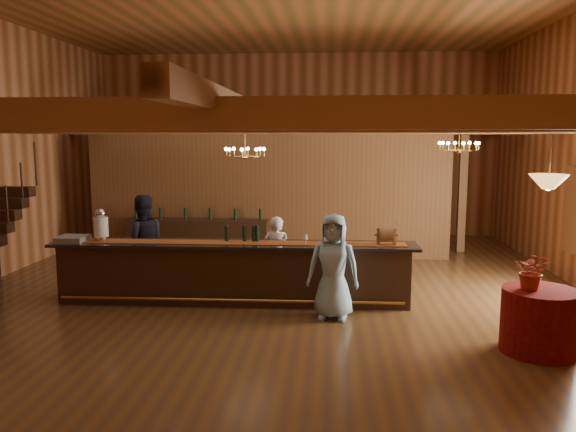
# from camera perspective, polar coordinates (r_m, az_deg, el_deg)

# --- Properties ---
(floor) EXTENTS (14.00, 14.00, 0.00)m
(floor) POSITION_cam_1_polar(r_m,az_deg,el_deg) (10.83, -1.50, -8.03)
(floor) COLOR brown
(floor) RESTS_ON ground
(wall_back) EXTENTS (12.00, 0.10, 5.50)m
(wall_back) POSITION_cam_1_polar(r_m,az_deg,el_deg) (17.39, 0.82, 7.22)
(wall_back) COLOR #BC774A
(wall_back) RESTS_ON floor
(wall_front) EXTENTS (12.00, 0.10, 5.50)m
(wall_front) POSITION_cam_1_polar(r_m,az_deg,el_deg) (3.53, -13.29, 3.77)
(wall_front) COLOR #BC774A
(wall_front) RESTS_ON floor
(beam_grid) EXTENTS (11.90, 13.90, 0.39)m
(beam_grid) POSITION_cam_1_polar(r_m,az_deg,el_deg) (10.92, -1.29, 9.31)
(beam_grid) COLOR brown
(beam_grid) RESTS_ON wall_left
(support_posts) EXTENTS (9.20, 10.20, 3.20)m
(support_posts) POSITION_cam_1_polar(r_m,az_deg,el_deg) (10.01, -1.83, 0.01)
(support_posts) COLOR brown
(support_posts) RESTS_ON floor
(partition_wall) EXTENTS (9.00, 0.18, 3.10)m
(partition_wall) POSITION_cam_1_polar(r_m,az_deg,el_deg) (14.02, -2.11, 2.11)
(partition_wall) COLOR brown
(partition_wall) RESTS_ON floor
(backroom_boxes) EXTENTS (4.10, 0.60, 1.10)m
(backroom_boxes) POSITION_cam_1_polar(r_m,az_deg,el_deg) (16.11, -0.56, -0.78)
(backroom_boxes) COLOR black
(backroom_boxes) RESTS_ON floor
(tasting_bar) EXTENTS (6.62, 0.94, 1.12)m
(tasting_bar) POSITION_cam_1_polar(r_m,az_deg,el_deg) (10.30, -5.55, -5.70)
(tasting_bar) COLOR black
(tasting_bar) RESTS_ON floor
(beverage_dispenser) EXTENTS (0.26, 0.26, 0.60)m
(beverage_dispenser) POSITION_cam_1_polar(r_m,az_deg,el_deg) (10.85, -18.47, -0.91)
(beverage_dispenser) COLOR silver
(beverage_dispenser) RESTS_ON tasting_bar
(glass_rack_tray) EXTENTS (0.50, 0.50, 0.10)m
(glass_rack_tray) POSITION_cam_1_polar(r_m,az_deg,el_deg) (10.99, -21.05, -2.17)
(glass_rack_tray) COLOR gray
(glass_rack_tray) RESTS_ON tasting_bar
(raffle_drum) EXTENTS (0.34, 0.24, 0.30)m
(raffle_drum) POSITION_cam_1_polar(r_m,az_deg,el_deg) (10.04, 9.97, -1.95)
(raffle_drum) COLOR brown
(raffle_drum) RESTS_ON tasting_bar
(bar_bottle_0) EXTENTS (0.07, 0.07, 0.30)m
(bar_bottle_0) POSITION_cam_1_polar(r_m,az_deg,el_deg) (10.30, -6.25, -1.77)
(bar_bottle_0) COLOR black
(bar_bottle_0) RESTS_ON tasting_bar
(bar_bottle_1) EXTENTS (0.07, 0.07, 0.30)m
(bar_bottle_1) POSITION_cam_1_polar(r_m,az_deg,el_deg) (10.25, -4.46, -1.79)
(bar_bottle_1) COLOR black
(bar_bottle_1) RESTS_ON tasting_bar
(bar_bottle_2) EXTENTS (0.07, 0.07, 0.30)m
(bar_bottle_2) POSITION_cam_1_polar(r_m,az_deg,el_deg) (10.23, -3.49, -1.80)
(bar_bottle_2) COLOR black
(bar_bottle_2) RESTS_ON tasting_bar
(bar_bottle_3) EXTENTS (0.07, 0.07, 0.30)m
(bar_bottle_3) POSITION_cam_1_polar(r_m,az_deg,el_deg) (10.22, -3.17, -1.81)
(bar_bottle_3) COLOR black
(bar_bottle_3) RESTS_ON tasting_bar
(backbar_shelf) EXTENTS (3.53, 0.71, 0.99)m
(backbar_shelf) POSITION_cam_1_polar(r_m,az_deg,el_deg) (14.05, -9.10, -2.33)
(backbar_shelf) COLOR black
(backbar_shelf) RESTS_ON floor
(round_table) EXTENTS (1.04, 1.04, 0.90)m
(round_table) POSITION_cam_1_polar(r_m,az_deg,el_deg) (8.71, 24.17, -9.69)
(round_table) COLOR maroon
(round_table) RESTS_ON floor
(chandelier_left) EXTENTS (0.80, 0.80, 0.66)m
(chandelier_left) POSITION_cam_1_polar(r_m,az_deg,el_deg) (11.37, -4.40, 6.52)
(chandelier_left) COLOR #B28937
(chandelier_left) RESTS_ON beam_grid
(chandelier_right) EXTENTS (0.80, 0.80, 0.54)m
(chandelier_right) POSITION_cam_1_polar(r_m,az_deg,el_deg) (11.87, 16.97, 6.83)
(chandelier_right) COLOR #B28937
(chandelier_right) RESTS_ON beam_grid
(pendant_lamp) EXTENTS (0.52, 0.52, 0.90)m
(pendant_lamp) POSITION_cam_1_polar(r_m,az_deg,el_deg) (8.35, 24.94, 3.20)
(pendant_lamp) COLOR #B28937
(pendant_lamp) RESTS_ON beam_grid
(bartender) EXTENTS (0.61, 0.46, 1.49)m
(bartender) POSITION_cam_1_polar(r_m,az_deg,el_deg) (10.86, -1.16, -3.93)
(bartender) COLOR white
(bartender) RESTS_ON floor
(staff_second) EXTENTS (1.12, 1.01, 1.88)m
(staff_second) POSITION_cam_1_polar(r_m,az_deg,el_deg) (11.45, -14.57, -2.59)
(staff_second) COLOR black
(staff_second) RESTS_ON floor
(guest) EXTENTS (0.93, 0.67, 1.76)m
(guest) POSITION_cam_1_polar(r_m,az_deg,el_deg) (9.32, 4.62, -5.14)
(guest) COLOR #8CBDD0
(guest) RESTS_ON floor
(floor_plant) EXTENTS (0.75, 0.69, 1.11)m
(floor_plant) POSITION_cam_1_polar(r_m,az_deg,el_deg) (14.31, 10.69, -1.93)
(floor_plant) COLOR #285626
(floor_plant) RESTS_ON floor
(table_flowers) EXTENTS (0.57, 0.53, 0.53)m
(table_flowers) POSITION_cam_1_polar(r_m,az_deg,el_deg) (8.48, 23.56, -5.13)
(table_flowers) COLOR #A33422
(table_flowers) RESTS_ON round_table
(table_vase) EXTENTS (0.15, 0.15, 0.28)m
(table_vase) POSITION_cam_1_polar(r_m,az_deg,el_deg) (8.60, 23.65, -5.82)
(table_vase) COLOR #B28937
(table_vase) RESTS_ON round_table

